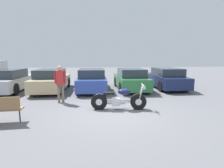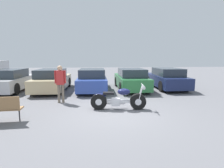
# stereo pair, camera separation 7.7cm
# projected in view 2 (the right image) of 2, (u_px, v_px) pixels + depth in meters

# --- Properties ---
(ground_plane) EXTENTS (60.00, 60.00, 0.00)m
(ground_plane) POSITION_uv_depth(u_px,v_px,m) (114.00, 113.00, 6.78)
(ground_plane) COLOR slate
(motorcycle) EXTENTS (2.27, 0.66, 1.03)m
(motorcycle) POSITION_uv_depth(u_px,v_px,m) (118.00, 99.00, 7.14)
(motorcycle) COLOR black
(motorcycle) RESTS_ON ground_plane
(parked_car_silver) EXTENTS (1.82, 4.31, 1.39)m
(parked_car_silver) POSITION_uv_depth(u_px,v_px,m) (11.00, 81.00, 11.01)
(parked_car_silver) COLOR #BCBCC1
(parked_car_silver) RESTS_ON ground_plane
(parked_car_champagne) EXTENTS (1.82, 4.31, 1.39)m
(parked_car_champagne) POSITION_uv_depth(u_px,v_px,m) (52.00, 80.00, 11.13)
(parked_car_champagne) COLOR #C6B284
(parked_car_champagne) RESTS_ON ground_plane
(parked_car_blue) EXTENTS (1.82, 4.31, 1.39)m
(parked_car_blue) POSITION_uv_depth(u_px,v_px,m) (92.00, 80.00, 11.28)
(parked_car_blue) COLOR #2D479E
(parked_car_blue) RESTS_ON ground_plane
(parked_car_green) EXTENTS (1.82, 4.31, 1.39)m
(parked_car_green) POSITION_uv_depth(u_px,v_px,m) (131.00, 79.00, 11.56)
(parked_car_green) COLOR #286B38
(parked_car_green) RESTS_ON ground_plane
(parked_car_navy) EXTENTS (1.82, 4.31, 1.39)m
(parked_car_navy) POSITION_uv_depth(u_px,v_px,m) (166.00, 78.00, 12.07)
(parked_car_navy) COLOR #19234C
(parked_car_navy) RESTS_ON ground_plane
(person_standing) EXTENTS (0.52, 0.23, 1.75)m
(person_standing) POSITION_uv_depth(u_px,v_px,m) (60.00, 81.00, 8.10)
(person_standing) COLOR #726656
(person_standing) RESTS_ON ground_plane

